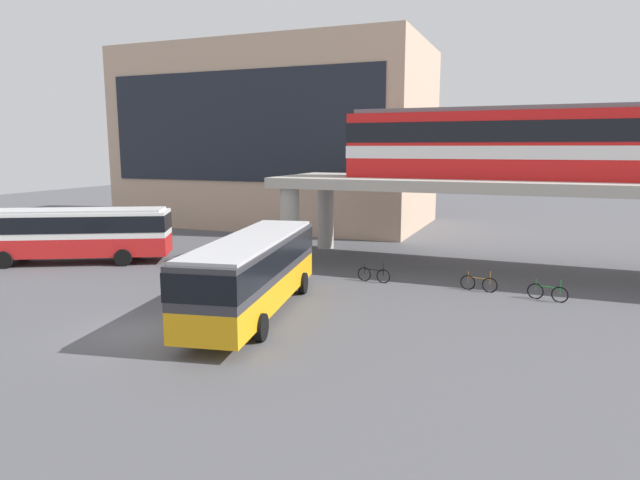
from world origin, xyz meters
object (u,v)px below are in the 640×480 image
at_px(bus_main, 254,267).
at_px(bicycle_green, 548,293).
at_px(station_building, 279,138).
at_px(bus_secondary, 73,230).
at_px(bicycle_brown, 479,283).
at_px(bicycle_black, 374,275).
at_px(train, 526,142).

distance_m(bus_main, bicycle_green, 13.23).
height_order(station_building, bus_secondary, station_building).
distance_m(station_building, bicycle_brown, 28.53).
height_order(station_building, bicycle_black, station_building).
height_order(bus_secondary, bicycle_green, bus_secondary).
relative_size(station_building, bus_secondary, 2.40).
relative_size(station_building, bicycle_black, 14.72).
bearing_deg(bicycle_black, station_building, 127.26).
bearing_deg(bicycle_black, train, 37.44).
bearing_deg(station_building, train, -33.11).
height_order(train, bicycle_brown, train).
xyz_separation_m(bicycle_black, bicycle_green, (8.26, -0.51, 0.00)).
relative_size(station_building, bicycle_green, 15.02).
relative_size(train, bicycle_black, 10.87).
bearing_deg(station_building, bicycle_brown, -43.98).
bearing_deg(station_building, bus_main, -66.32).
xyz_separation_m(bus_secondary, bicycle_brown, (23.11, 2.11, -1.63)).
height_order(bicycle_brown, bicycle_green, same).
bearing_deg(bicycle_black, bus_main, -113.13).
height_order(train, bus_main, train).
xyz_separation_m(bicycle_brown, bicycle_black, (-5.20, -0.10, 0.00)).
height_order(station_building, bicycle_brown, station_building).
xyz_separation_m(station_building, bus_main, (11.58, -26.41, -5.70)).
xyz_separation_m(bus_secondary, bicycle_green, (26.17, 1.50, -1.63)).
bearing_deg(bus_secondary, station_building, 81.25).
bearing_deg(bus_main, bicycle_black, 66.87).
height_order(bus_main, bus_secondary, same).
bearing_deg(station_building, bicycle_green, -40.78).
relative_size(bus_main, bicycle_green, 6.46).
xyz_separation_m(train, bicycle_black, (-6.84, -5.24, -6.72)).
distance_m(train, bicycle_brown, 8.62).
distance_m(train, bus_main, 16.66).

